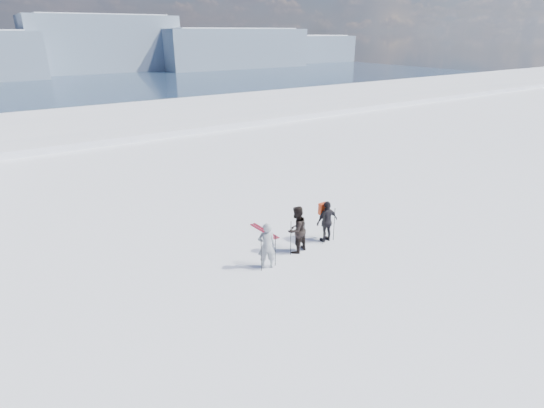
{
  "coord_description": "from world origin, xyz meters",
  "views": [
    {
      "loc": [
        -10.19,
        -8.52,
        7.47
      ],
      "look_at": [
        -2.51,
        3.0,
        1.82
      ],
      "focal_mm": 28.0,
      "sensor_mm": 36.0,
      "label": 1
    }
  ],
  "objects_px": {
    "skier_pack": "(327,221)",
    "skier_grey": "(267,246)",
    "skier_dark": "(297,230)",
    "skis_loose": "(264,231)"
  },
  "relations": [
    {
      "from": "skier_pack",
      "to": "skier_dark",
      "type": "bearing_deg",
      "value": 2.62
    },
    {
      "from": "skier_pack",
      "to": "skis_loose",
      "type": "height_order",
      "value": "skier_pack"
    },
    {
      "from": "skier_dark",
      "to": "skier_pack",
      "type": "bearing_deg",
      "value": 167.47
    },
    {
      "from": "skier_grey",
      "to": "skier_pack",
      "type": "distance_m",
      "value": 3.0
    },
    {
      "from": "skier_dark",
      "to": "skis_loose",
      "type": "distance_m",
      "value": 2.24
    },
    {
      "from": "skier_pack",
      "to": "skier_grey",
      "type": "bearing_deg",
      "value": 8.33
    },
    {
      "from": "skier_dark",
      "to": "skier_pack",
      "type": "relative_size",
      "value": 1.08
    },
    {
      "from": "skier_grey",
      "to": "skis_loose",
      "type": "distance_m",
      "value": 2.93
    },
    {
      "from": "skier_dark",
      "to": "skis_loose",
      "type": "xyz_separation_m",
      "value": [
        -0.05,
        2.06,
        -0.87
      ]
    },
    {
      "from": "skier_grey",
      "to": "skier_dark",
      "type": "bearing_deg",
      "value": -144.56
    }
  ]
}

